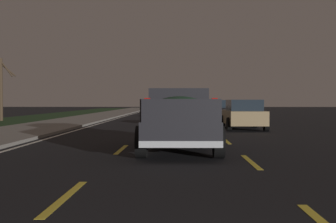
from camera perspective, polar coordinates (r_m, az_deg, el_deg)
ground at (r=29.10m, az=1.48°, el=-1.44°), size 144.00×144.00×0.00m
sidewalk_shoulder at (r=30.04m, az=-12.89°, el=-1.28°), size 108.00×4.00×0.12m
grass_verge at (r=31.65m, az=-21.69°, el=-1.31°), size 108.00×6.00×0.01m
lane_markings at (r=32.48m, az=-3.87°, el=-1.14°), size 108.00×7.04×0.01m
pickup_truck at (r=12.58m, az=1.49°, el=-0.82°), size 5.45×2.34×1.87m
sedan_black at (r=32.30m, az=7.65°, el=0.22°), size 4.43×2.08×1.54m
sedan_tan at (r=21.97m, az=10.27°, el=-0.37°), size 4.40×2.02×1.54m
bare_tree_far at (r=33.17m, az=-21.91°, el=3.04°), size 0.68×1.44×4.63m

